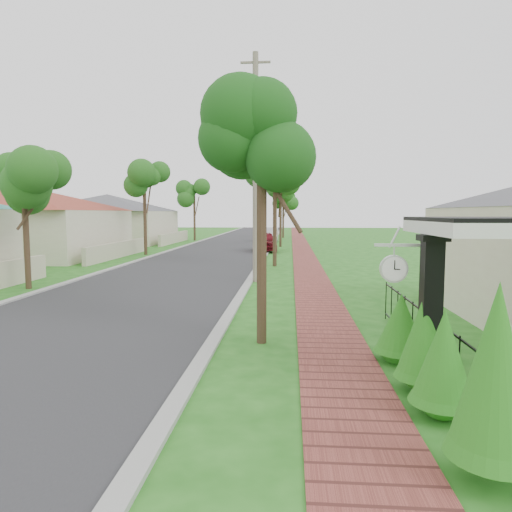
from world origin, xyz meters
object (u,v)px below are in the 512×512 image
at_px(parked_car_white, 270,235).
at_px(utility_pole, 256,168).
at_px(porch_post, 430,322).
at_px(parked_car_red, 264,241).
at_px(station_clock, 394,267).
at_px(near_tree, 262,145).

distance_m(parked_car_white, utility_pole, 26.42).
xyz_separation_m(parked_car_white, utility_pole, (0.55, -26.11, 3.96)).
bearing_deg(porch_post, utility_pole, 107.81).
height_order(porch_post, utility_pole, utility_pole).
distance_m(parked_car_red, station_clock, 26.28).
bearing_deg(porch_post, parked_car_red, 98.94).
xyz_separation_m(parked_car_red, station_clock, (3.65, -25.99, 1.22)).
relative_size(porch_post, parked_car_red, 0.59).
xyz_separation_m(porch_post, utility_pole, (-3.65, 11.36, 3.54)).
bearing_deg(utility_pole, parked_car_red, 91.91).
height_order(porch_post, parked_car_red, porch_post).
distance_m(near_tree, utility_pole, 8.91).
relative_size(parked_car_red, utility_pole, 0.47).
bearing_deg(porch_post, parked_car_white, 96.39).
relative_size(utility_pole, station_clock, 11.93).
distance_m(porch_post, utility_pole, 12.45).
height_order(parked_car_red, parked_car_white, parked_car_red).
bearing_deg(parked_car_red, utility_pole, -93.85).
xyz_separation_m(porch_post, parked_car_red, (-4.15, 26.39, -0.39)).
xyz_separation_m(porch_post, parked_car_white, (-4.20, 37.48, -0.43)).
distance_m(parked_car_red, utility_pole, 15.54).
bearing_deg(porch_post, near_tree, 138.62).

